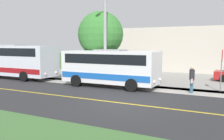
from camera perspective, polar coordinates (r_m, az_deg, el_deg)
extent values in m
plane|color=#3D6633|center=(13.73, 2.63, -7.69)|extent=(120.00, 120.00, 0.00)
cube|color=#28282B|center=(13.73, 2.63, -7.68)|extent=(8.00, 100.00, 0.01)
cube|color=#9E9991|center=(18.49, 9.34, -4.19)|extent=(2.40, 100.00, 0.01)
cube|color=gray|center=(24.88, 21.07, -1.89)|extent=(14.00, 36.00, 0.01)
cube|color=gold|center=(13.73, 2.63, -7.66)|extent=(0.16, 100.00, 0.00)
cube|color=white|center=(18.92, -0.38, 0.80)|extent=(2.55, 7.38, 2.37)
cube|color=blue|center=(18.99, -0.38, -1.10)|extent=(2.59, 7.23, 0.44)
cube|color=black|center=(18.87, -0.38, 2.72)|extent=(2.59, 6.64, 0.70)
cube|color=gray|center=(18.85, -0.38, 4.57)|extent=(1.53, 2.21, 0.12)
cylinder|color=black|center=(19.30, 7.42, -2.38)|extent=(0.25, 0.90, 0.90)
cylinder|color=black|center=(16.95, 4.51, -3.52)|extent=(0.25, 0.90, 0.90)
cylinder|color=black|center=(21.26, -4.27, -1.57)|extent=(0.25, 0.90, 0.90)
cylinder|color=black|center=(19.16, -8.24, -2.46)|extent=(0.25, 0.90, 0.90)
sphere|color=#F2EACC|center=(18.30, 11.03, -2.11)|extent=(0.20, 0.20, 0.20)
sphere|color=#F2EACC|center=(16.97, 9.71, -2.72)|extent=(0.20, 0.20, 0.20)
cube|color=silver|center=(25.81, -22.50, 2.15)|extent=(2.50, 10.11, 2.73)
cube|color=maroon|center=(25.88, -22.43, 0.34)|extent=(2.54, 9.91, 0.44)
cube|color=black|center=(25.78, -22.57, 3.96)|extent=(2.54, 9.10, 0.70)
cube|color=gray|center=(25.77, -22.63, 5.32)|extent=(1.50, 3.03, 0.12)
cylinder|color=black|center=(24.53, -15.40, -0.76)|extent=(0.25, 0.90, 0.90)
cylinder|color=black|center=(22.77, -19.64, -1.40)|extent=(0.25, 0.90, 0.90)
sphere|color=#F2EACC|center=(22.81, -12.77, -0.56)|extent=(0.20, 0.20, 0.20)
sphere|color=#F2EACC|center=(21.78, -15.08, -0.92)|extent=(0.20, 0.20, 0.20)
cylinder|color=#335972|center=(17.44, 17.93, -3.56)|extent=(0.18, 0.18, 0.88)
cylinder|color=#335972|center=(17.24, 17.83, -3.66)|extent=(0.18, 0.18, 0.88)
cylinder|color=#262628|center=(17.23, 17.96, -1.03)|extent=(0.34, 0.34, 0.70)
sphere|color=beige|center=(17.18, 18.01, 0.52)|extent=(0.24, 0.24, 0.24)
cylinder|color=#262628|center=(17.41, 18.06, -0.85)|extent=(0.29, 0.10, 0.63)
cube|color=beige|center=(17.53, 18.22, -2.22)|extent=(0.20, 0.12, 0.28)
cylinder|color=#262628|center=(17.05, 17.87, -0.98)|extent=(0.29, 0.10, 0.63)
cube|color=beige|center=(17.02, 17.95, -2.45)|extent=(0.20, 0.12, 0.28)
cylinder|color=slate|center=(18.40, 23.83, -1.22)|extent=(0.07, 0.07, 2.20)
cylinder|color=red|center=(18.28, 24.08, 3.14)|extent=(0.76, 0.03, 0.76)
cylinder|color=#9E9EA3|center=(19.58, -1.61, 9.41)|extent=(0.24, 0.24, 8.82)
cylinder|color=black|center=(23.16, 24.38, -1.80)|extent=(0.23, 0.64, 0.64)
cylinder|color=brown|center=(22.59, -2.60, 1.05)|extent=(0.36, 0.36, 2.60)
sphere|color=#387A33|center=(22.52, -2.63, 8.26)|extent=(4.10, 4.10, 4.10)
cube|color=beige|center=(34.33, 14.91, 4.74)|extent=(10.00, 22.68, 5.22)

